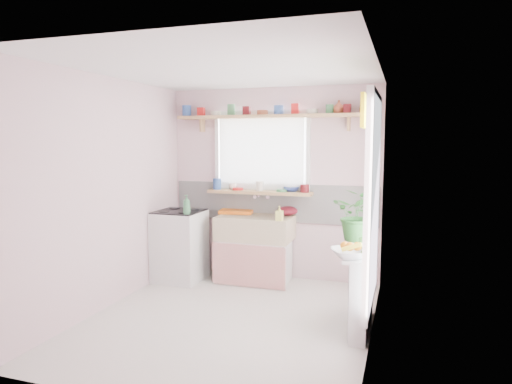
% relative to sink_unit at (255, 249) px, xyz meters
% --- Properties ---
extents(room, '(3.20, 3.20, 3.20)m').
position_rel_sink_unit_xyz_m(room, '(0.81, -0.43, 0.94)').
color(room, silver).
rests_on(room, ground).
extents(sink_unit, '(0.95, 0.65, 1.11)m').
position_rel_sink_unit_xyz_m(sink_unit, '(0.00, 0.00, 0.00)').
color(sink_unit, white).
rests_on(sink_unit, ground).
extents(cooker, '(0.58, 0.58, 0.93)m').
position_rel_sink_unit_xyz_m(cooker, '(-0.95, -0.24, 0.03)').
color(cooker, white).
rests_on(cooker, ground).
extents(radiator_ledge, '(0.22, 0.95, 0.78)m').
position_rel_sink_unit_xyz_m(radiator_ledge, '(1.45, -1.09, -0.03)').
color(radiator_ledge, white).
rests_on(radiator_ledge, ground).
extents(windowsill, '(1.40, 0.22, 0.04)m').
position_rel_sink_unit_xyz_m(windowsill, '(-0.00, 0.19, 0.71)').
color(windowsill, tan).
rests_on(windowsill, room).
extents(pine_shelf, '(2.52, 0.24, 0.04)m').
position_rel_sink_unit_xyz_m(pine_shelf, '(0.15, 0.18, 1.69)').
color(pine_shelf, tan).
rests_on(pine_shelf, room).
extents(shelf_crockery, '(2.47, 0.11, 0.12)m').
position_rel_sink_unit_xyz_m(shelf_crockery, '(0.11, 0.18, 1.76)').
color(shelf_crockery, '#3359A5').
rests_on(shelf_crockery, pine_shelf).
extents(sill_crockery, '(1.35, 0.11, 0.12)m').
position_rel_sink_unit_xyz_m(sill_crockery, '(-0.00, 0.19, 0.78)').
color(sill_crockery, '#3359A5').
rests_on(sill_crockery, windowsill).
extents(dish_tray, '(0.48, 0.39, 0.04)m').
position_rel_sink_unit_xyz_m(dish_tray, '(-0.33, 0.21, 0.44)').
color(dish_tray, orange).
rests_on(dish_tray, sink_unit).
extents(colander, '(0.31, 0.31, 0.12)m').
position_rel_sink_unit_xyz_m(colander, '(0.37, 0.21, 0.48)').
color(colander, '#5D101C').
rests_on(colander, sink_unit).
extents(jade_plant, '(0.61, 0.57, 0.55)m').
position_rel_sink_unit_xyz_m(jade_plant, '(1.36, -0.69, 0.62)').
color(jade_plant, '#275C25').
rests_on(jade_plant, radiator_ledge).
extents(fruit_bowl, '(0.43, 0.43, 0.08)m').
position_rel_sink_unit_xyz_m(fruit_bowl, '(1.36, -1.42, 0.38)').
color(fruit_bowl, silver).
rests_on(fruit_bowl, radiator_ledge).
extents(herb_pot, '(0.12, 0.10, 0.20)m').
position_rel_sink_unit_xyz_m(herb_pot, '(1.48, -1.38, 0.44)').
color(herb_pot, '#356D2B').
rests_on(herb_pot, radiator_ledge).
extents(soap_bottle_sink, '(0.08, 0.08, 0.18)m').
position_rel_sink_unit_xyz_m(soap_bottle_sink, '(0.37, -0.19, 0.51)').
color(soap_bottle_sink, '#E7E366').
rests_on(soap_bottle_sink, sink_unit).
extents(sill_cup, '(0.13, 0.13, 0.09)m').
position_rel_sink_unit_xyz_m(sill_cup, '(-0.39, 0.25, 0.77)').
color(sill_cup, white).
rests_on(sill_cup, windowsill).
extents(sill_bowl, '(0.25, 0.25, 0.06)m').
position_rel_sink_unit_xyz_m(sill_bowl, '(0.42, 0.25, 0.76)').
color(sill_bowl, '#2D4295').
rests_on(sill_bowl, windowsill).
extents(shelf_vase, '(0.20, 0.20, 0.17)m').
position_rel_sink_unit_xyz_m(shelf_vase, '(1.00, 0.24, 1.79)').
color(shelf_vase, '#AD5135').
rests_on(shelf_vase, pine_shelf).
extents(cooker_bottle, '(0.11, 0.11, 0.24)m').
position_rel_sink_unit_xyz_m(cooker_bottle, '(-0.73, -0.46, 0.60)').
color(cooker_bottle, '#438755').
rests_on(cooker_bottle, cooker).
extents(fruit, '(0.20, 0.14, 0.10)m').
position_rel_sink_unit_xyz_m(fruit, '(1.37, -1.42, 0.45)').
color(fruit, orange).
rests_on(fruit, fruit_bowl).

